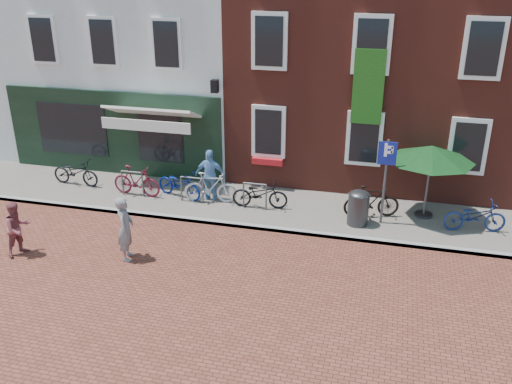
% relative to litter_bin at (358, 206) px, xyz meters
% --- Properties ---
extents(ground, '(80.00, 80.00, 0.00)m').
position_rel_litter_bin_xyz_m(ground, '(-3.59, -0.90, -0.66)').
color(ground, brown).
extents(sidewalk, '(24.00, 3.00, 0.10)m').
position_rel_litter_bin_xyz_m(sidewalk, '(-2.59, 0.60, -0.61)').
color(sidewalk, slate).
rests_on(sidewalk, ground).
extents(building_stucco, '(8.00, 8.00, 9.00)m').
position_rel_litter_bin_xyz_m(building_stucco, '(-8.59, 6.10, 3.84)').
color(building_stucco, silver).
rests_on(building_stucco, ground).
extents(building_brick_mid, '(6.00, 8.00, 10.00)m').
position_rel_litter_bin_xyz_m(building_brick_mid, '(-1.59, 6.10, 4.34)').
color(building_brick_mid, maroon).
rests_on(building_brick_mid, ground).
extents(litter_bin, '(0.59, 0.59, 1.09)m').
position_rel_litter_bin_xyz_m(litter_bin, '(0.00, 0.00, 0.00)').
color(litter_bin, '#353537').
rests_on(litter_bin, sidewalk).
extents(parking_sign, '(0.50, 0.07, 2.48)m').
position_rel_litter_bin_xyz_m(parking_sign, '(0.65, 0.23, 1.12)').
color(parking_sign, '#4C4C4F').
rests_on(parking_sign, sidewalk).
extents(parasol, '(2.43, 2.43, 2.26)m').
position_rel_litter_bin_xyz_m(parasol, '(1.85, 1.01, 1.46)').
color(parasol, '#4C4C4F').
rests_on(parasol, sidewalk).
extents(woman, '(0.56, 0.71, 1.69)m').
position_rel_litter_bin_xyz_m(woman, '(-5.51, -3.24, 0.18)').
color(woman, gray).
rests_on(woman, ground).
extents(boy, '(0.76, 0.85, 1.45)m').
position_rel_litter_bin_xyz_m(boy, '(-8.30, -3.71, 0.06)').
color(boy, brown).
rests_on(boy, ground).
extents(cafe_person, '(0.97, 0.44, 1.63)m').
position_rel_litter_bin_xyz_m(cafe_person, '(-4.59, 0.62, 0.25)').
color(cafe_person, '#6A9ED4').
rests_on(cafe_person, sidewalk).
extents(bicycle_0, '(1.72, 0.70, 0.88)m').
position_rel_litter_bin_xyz_m(bicycle_0, '(-9.33, 0.67, -0.12)').
color(bicycle_0, black).
rests_on(bicycle_0, sidewalk).
extents(bicycle_1, '(1.66, 0.59, 0.98)m').
position_rel_litter_bin_xyz_m(bicycle_1, '(-6.97, 0.35, -0.07)').
color(bicycle_1, maroon).
rests_on(bicycle_1, sidewalk).
extents(bicycle_2, '(1.78, 1.11, 0.88)m').
position_rel_litter_bin_xyz_m(bicycle_2, '(-5.60, 0.54, -0.12)').
color(bicycle_2, '#05145C').
rests_on(bicycle_2, sidewalk).
extents(bicycle_3, '(1.69, 0.74, 0.98)m').
position_rel_litter_bin_xyz_m(bicycle_3, '(-4.53, 0.42, -0.07)').
color(bicycle_3, '#B9B9BC').
rests_on(bicycle_3, sidewalk).
extents(bicycle_4, '(1.73, 0.75, 0.88)m').
position_rel_litter_bin_xyz_m(bicycle_4, '(-2.95, 0.41, -0.12)').
color(bicycle_4, black).
rests_on(bicycle_4, sidewalk).
extents(bicycle_5, '(1.69, 0.91, 0.98)m').
position_rel_litter_bin_xyz_m(bicycle_5, '(0.34, 0.58, -0.07)').
color(bicycle_5, black).
rests_on(bicycle_5, sidewalk).
extents(bicycle_6, '(1.76, 0.88, 0.88)m').
position_rel_litter_bin_xyz_m(bicycle_6, '(3.14, 0.36, -0.12)').
color(bicycle_6, navy).
rests_on(bicycle_6, sidewalk).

